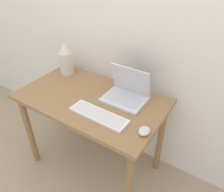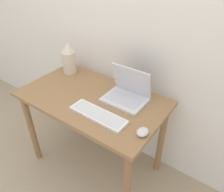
{
  "view_description": "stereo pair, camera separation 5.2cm",
  "coord_description": "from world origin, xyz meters",
  "px_view_note": "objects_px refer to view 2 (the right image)",
  "views": [
    {
      "loc": [
        0.84,
        -0.7,
        1.65
      ],
      "look_at": [
        0.2,
        0.29,
        0.84
      ],
      "focal_mm": 35.0,
      "sensor_mm": 36.0,
      "label": 1
    },
    {
      "loc": [
        0.88,
        -0.67,
        1.65
      ],
      "look_at": [
        0.2,
        0.29,
        0.84
      ],
      "focal_mm": 35.0,
      "sensor_mm": 36.0,
      "label": 2
    }
  ],
  "objects_px": {
    "keyboard": "(98,115)",
    "mouse": "(143,132)",
    "laptop": "(127,93)",
    "vase": "(69,58)"
  },
  "relations": [
    {
      "from": "keyboard",
      "to": "mouse",
      "type": "relative_size",
      "value": 4.81
    },
    {
      "from": "keyboard",
      "to": "mouse",
      "type": "height_order",
      "value": "mouse"
    },
    {
      "from": "vase",
      "to": "mouse",
      "type": "bearing_deg",
      "value": -19.19
    },
    {
      "from": "keyboard",
      "to": "mouse",
      "type": "distance_m",
      "value": 0.32
    },
    {
      "from": "laptop",
      "to": "keyboard",
      "type": "height_order",
      "value": "laptop"
    },
    {
      "from": "laptop",
      "to": "mouse",
      "type": "xyz_separation_m",
      "value": [
        0.26,
        -0.25,
        -0.03
      ]
    },
    {
      "from": "laptop",
      "to": "keyboard",
      "type": "xyz_separation_m",
      "value": [
        -0.05,
        -0.27,
        -0.04
      ]
    },
    {
      "from": "keyboard",
      "to": "mouse",
      "type": "bearing_deg",
      "value": 3.56
    },
    {
      "from": "laptop",
      "to": "vase",
      "type": "xyz_separation_m",
      "value": [
        -0.62,
        0.06,
        0.08
      ]
    },
    {
      "from": "laptop",
      "to": "mouse",
      "type": "height_order",
      "value": "laptop"
    }
  ]
}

